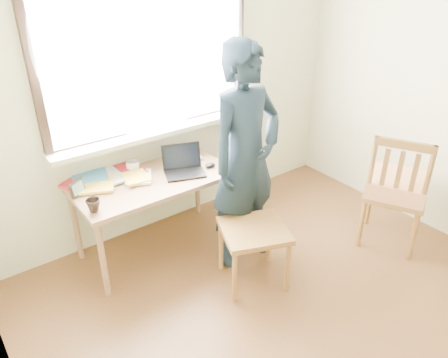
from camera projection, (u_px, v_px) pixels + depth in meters
ground at (341, 347)px, 2.83m from camera, size 4.00×4.00×0.00m
room_shell at (348, 95)px, 2.19m from camera, size 3.52×4.02×2.61m
desk at (154, 187)px, 3.47m from camera, size 1.25×0.63×0.67m
laptop at (183, 166)px, 3.52m from camera, size 0.38×0.35×0.21m
mug_white at (133, 166)px, 3.54m from camera, size 0.16×0.16×0.09m
mug_dark at (94, 205)px, 3.00m from camera, size 0.14×0.14×0.09m
mouse at (210, 165)px, 3.61m from camera, size 0.09×0.06×0.04m
desk_clutter at (115, 178)px, 3.40m from camera, size 0.92×0.53×0.05m
book_a at (95, 181)px, 3.38m from camera, size 0.24×0.31×0.03m
book_b at (179, 156)px, 3.78m from camera, size 0.25×0.29×0.02m
picture_frame at (77, 189)px, 3.18m from camera, size 0.13×0.08×0.11m
work_chair at (254, 237)px, 3.22m from camera, size 0.60×0.59×0.48m
side_chair at (397, 187)px, 3.59m from camera, size 0.62×0.63×1.03m
person at (245, 159)px, 3.28m from camera, size 0.67×0.47×1.76m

